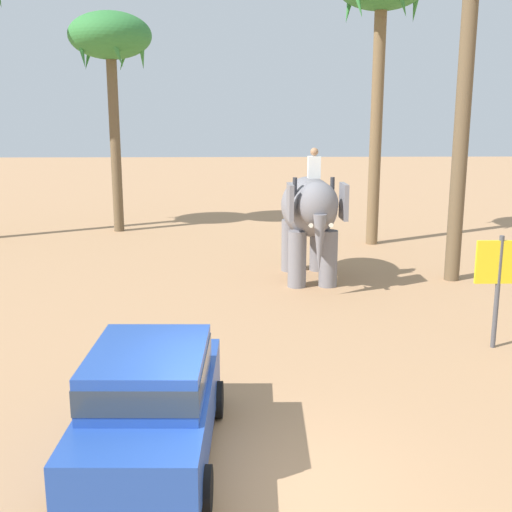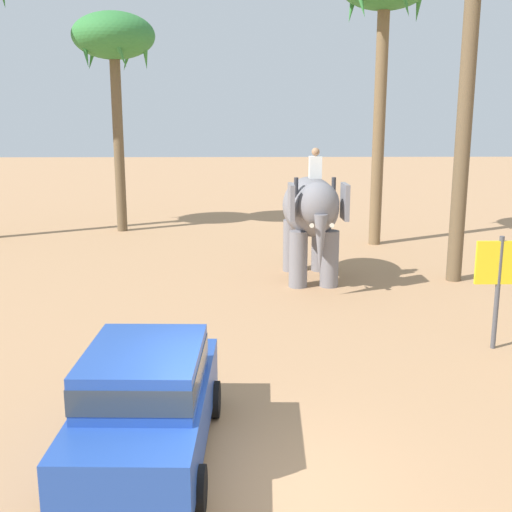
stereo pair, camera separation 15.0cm
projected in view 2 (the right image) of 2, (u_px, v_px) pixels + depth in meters
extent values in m
plane|color=tan|center=(244.00, 486.00, 8.65)|extent=(120.00, 120.00, 0.00)
cube|color=#23479E|center=(147.00, 414.00, 9.22)|extent=(1.82, 4.15, 0.76)
cube|color=#23479E|center=(144.00, 370.00, 8.97)|extent=(1.62, 2.15, 0.64)
cube|color=#2D3842|center=(144.00, 370.00, 8.97)|extent=(1.64, 2.17, 0.35)
cylinder|color=black|center=(110.00, 399.00, 10.56)|extent=(0.20, 0.61, 0.60)
cylinder|color=black|center=(214.00, 399.00, 10.53)|extent=(0.20, 0.61, 0.60)
cylinder|color=black|center=(63.00, 488.00, 8.08)|extent=(0.20, 0.61, 0.60)
cylinder|color=black|center=(199.00, 489.00, 8.06)|extent=(0.20, 0.61, 0.60)
ellipsoid|color=slate|center=(310.00, 206.00, 18.77)|extent=(1.69, 3.15, 1.70)
cylinder|color=slate|center=(329.00, 259.00, 18.18)|extent=(0.52, 0.52, 1.60)
cylinder|color=slate|center=(298.00, 259.00, 18.14)|extent=(0.52, 0.52, 1.60)
cylinder|color=slate|center=(320.00, 245.00, 20.00)|extent=(0.52, 0.52, 1.60)
cylinder|color=slate|center=(292.00, 245.00, 19.96)|extent=(0.52, 0.52, 1.60)
ellipsoid|color=slate|center=(319.00, 204.00, 17.12)|extent=(1.13, 1.03, 1.20)
cube|color=slate|center=(345.00, 202.00, 17.24)|extent=(0.14, 0.80, 0.96)
cube|color=slate|center=(291.00, 202.00, 17.17)|extent=(0.14, 0.80, 0.96)
cone|color=slate|center=(320.00, 245.00, 16.90)|extent=(0.37, 0.37, 1.60)
cone|color=beige|center=(330.00, 225.00, 16.85)|extent=(0.14, 0.57, 0.21)
cone|color=beige|center=(310.00, 226.00, 16.83)|extent=(0.14, 0.57, 0.21)
cube|color=white|center=(315.00, 167.00, 17.67)|extent=(0.35, 0.25, 0.60)
sphere|color=#A87A56|center=(316.00, 152.00, 17.58)|extent=(0.22, 0.22, 0.22)
cylinder|color=#333338|center=(334.00, 187.00, 17.82)|extent=(0.12, 0.12, 0.55)
cylinder|color=#333338|center=(296.00, 188.00, 17.77)|extent=(0.12, 0.12, 0.55)
cylinder|color=brown|center=(465.00, 116.00, 17.97)|extent=(0.43, 0.43, 9.43)
cylinder|color=brown|center=(379.00, 122.00, 23.11)|extent=(0.43, 0.43, 8.91)
cone|color=#337A38|center=(388.00, 3.00, 23.30)|extent=(0.91, 0.57, 1.67)
cone|color=#337A38|center=(353.00, 1.00, 22.85)|extent=(0.73, 0.83, 1.69)
cylinder|color=brown|center=(118.00, 139.00, 25.89)|extent=(0.41, 0.41, 7.47)
ellipsoid|color=#337A38|center=(114.00, 35.00, 25.01)|extent=(3.20, 3.20, 1.80)
cone|color=#337A38|center=(145.00, 49.00, 25.14)|extent=(0.40, 0.92, 1.64)
cone|color=#337A38|center=(129.00, 52.00, 26.24)|extent=(0.91, 0.57, 1.67)
cone|color=#337A38|center=(93.00, 51.00, 25.79)|extent=(0.73, 0.83, 1.69)
cone|color=#337A38|center=(85.00, 47.00, 24.42)|extent=(0.73, 0.83, 1.69)
cone|color=#337A38|center=(118.00, 46.00, 24.02)|extent=(0.91, 0.57, 1.67)
cylinder|color=#4C4C51|center=(497.00, 293.00, 13.36)|extent=(0.10, 0.10, 2.40)
cube|color=yellow|center=(500.00, 263.00, 13.22)|extent=(1.00, 0.08, 0.90)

